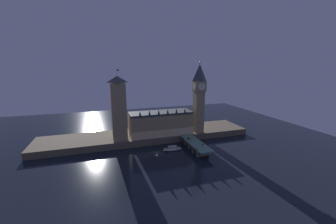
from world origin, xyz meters
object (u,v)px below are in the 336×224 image
pedestrian_near_rail (198,148)px  victoria_tower (119,108)px  car_northbound_lead (189,138)px  street_lamp_near (197,144)px  pedestrian_mid_walk (200,140)px  clock_tower (199,96)px  car_southbound_lead (203,145)px  street_lamp_far (184,134)px  boat_upstream (173,149)px

pedestrian_near_rail → victoria_tower: bearing=141.0°
car_northbound_lead → street_lamp_near: size_ratio=0.55×
pedestrian_near_rail → pedestrian_mid_walk: size_ratio=1.07×
clock_tower → pedestrian_mid_walk: 48.23m
car_northbound_lead → victoria_tower: bearing=160.0°
car_southbound_lead → pedestrian_mid_walk: pedestrian_mid_walk is taller
car_northbound_lead → clock_tower: bearing=46.4°
street_lamp_far → victoria_tower: bearing=162.7°
car_southbound_lead → street_lamp_near: street_lamp_near is taller
pedestrian_near_rail → boat_upstream: pedestrian_near_rail is taller
car_northbound_lead → pedestrian_mid_walk: 11.26m
car_northbound_lead → street_lamp_near: bearing=-97.4°
car_southbound_lead → pedestrian_mid_walk: bearing=76.3°
car_southbound_lead → pedestrian_near_rail: 10.81m
car_southbound_lead → pedestrian_mid_walk: size_ratio=2.55×
pedestrian_near_rail → street_lamp_near: (-0.40, 0.51, 3.49)m
pedestrian_mid_walk → street_lamp_far: street_lamp_far is taller
clock_tower → car_northbound_lead: 47.47m
clock_tower → street_lamp_near: (-23.18, -46.00, -33.87)m
car_southbound_lead → pedestrian_near_rail: (-8.55, -6.60, 0.31)m
clock_tower → victoria_tower: clock_tower is taller
pedestrian_near_rail → car_northbound_lead: bearing=83.7°
victoria_tower → street_lamp_far: bearing=-17.3°
boat_upstream → car_southbound_lead: bearing=-29.9°
victoria_tower → car_southbound_lead: (68.57, -41.93, -29.31)m
car_southbound_lead → pedestrian_near_rail: bearing=-142.3°
boat_upstream → street_lamp_far: bearing=32.6°
clock_tower → boat_upstream: (-38.16, -26.14, -43.97)m
victoria_tower → car_southbound_lead: 85.55m
clock_tower → victoria_tower: bearing=178.6°
pedestrian_near_rail → boat_upstream: (-15.38, 20.37, -6.61)m
victoria_tower → street_lamp_far: size_ratio=10.73×
clock_tower → pedestrian_near_rail: clock_tower is taller
street_lamp_near → street_lamp_far: size_ratio=1.14×
street_lamp_near → boat_upstream: street_lamp_near is taller
victoria_tower → street_lamp_near: 80.69m
car_northbound_lead → boat_upstream: 19.99m
clock_tower → car_southbound_lead: size_ratio=16.95×
pedestrian_mid_walk → pedestrian_near_rail: bearing=-121.9°
boat_upstream → clock_tower: bearing=34.4°
car_northbound_lead → street_lamp_near: 25.60m
car_northbound_lead → street_lamp_near: street_lamp_near is taller
car_southbound_lead → pedestrian_near_rail: size_ratio=2.38×
car_northbound_lead → street_lamp_far: size_ratio=0.62×
car_southbound_lead → car_northbound_lead: bearing=106.7°
clock_tower → street_lamp_far: (-23.18, -16.56, -34.41)m
pedestrian_mid_walk → street_lamp_near: bearing=-123.6°
car_northbound_lead → pedestrian_near_rail: bearing=-96.3°
pedestrian_near_rail → street_lamp_far: size_ratio=0.29×
pedestrian_near_rail → car_southbound_lead: bearing=37.7°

